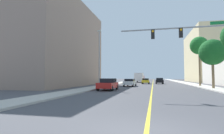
{
  "coord_description": "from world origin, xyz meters",
  "views": [
    {
      "loc": [
        0.24,
        -5.74,
        1.75
      ],
      "look_at": [
        -5.16,
        17.76,
        3.04
      ],
      "focal_mm": 29.11,
      "sensor_mm": 36.0,
      "label": 1
    }
  ],
  "objects_px": {
    "traffic_signal_mast": "(203,41)",
    "palm_far": "(199,46)",
    "car_yellow": "(146,81)",
    "car_black": "(159,81)",
    "car_white": "(130,82)",
    "delivery_truck": "(139,77)",
    "car_red": "(108,84)",
    "street_lamp": "(99,56)",
    "palm_mid": "(212,52)"
  },
  "relations": [
    {
      "from": "traffic_signal_mast",
      "to": "palm_far",
      "type": "xyz_separation_m",
      "value": [
        3.82,
        18.15,
        2.39
      ]
    },
    {
      "from": "car_yellow",
      "to": "car_black",
      "type": "xyz_separation_m",
      "value": [
        3.27,
        0.56,
        0.05
      ]
    },
    {
      "from": "car_white",
      "to": "car_yellow",
      "type": "xyz_separation_m",
      "value": [
        2.3,
        12.44,
        -0.03
      ]
    },
    {
      "from": "car_white",
      "to": "traffic_signal_mast",
      "type": "bearing_deg",
      "value": -60.11
    },
    {
      "from": "car_yellow",
      "to": "delivery_truck",
      "type": "xyz_separation_m",
      "value": [
        -2.46,
        12.04,
        0.85
      ]
    },
    {
      "from": "car_black",
      "to": "car_red",
      "type": "relative_size",
      "value": 1.03
    },
    {
      "from": "car_black",
      "to": "traffic_signal_mast",
      "type": "bearing_deg",
      "value": -85.7
    },
    {
      "from": "car_yellow",
      "to": "delivery_truck",
      "type": "distance_m",
      "value": 12.32
    },
    {
      "from": "street_lamp",
      "to": "car_white",
      "type": "bearing_deg",
      "value": 61.66
    },
    {
      "from": "street_lamp",
      "to": "palm_far",
      "type": "xyz_separation_m",
      "value": [
        15.98,
        8.88,
        2.35
      ]
    },
    {
      "from": "street_lamp",
      "to": "delivery_truck",
      "type": "distance_m",
      "value": 31.79
    },
    {
      "from": "car_black",
      "to": "car_red",
      "type": "height_order",
      "value": "car_red"
    },
    {
      "from": "palm_far",
      "to": "car_red",
      "type": "bearing_deg",
      "value": -138.46
    },
    {
      "from": "palm_mid",
      "to": "car_white",
      "type": "bearing_deg",
      "value": 157.35
    },
    {
      "from": "car_yellow",
      "to": "car_black",
      "type": "distance_m",
      "value": 3.32
    },
    {
      "from": "car_black",
      "to": "palm_far",
      "type": "bearing_deg",
      "value": -60.14
    },
    {
      "from": "car_yellow",
      "to": "palm_far",
      "type": "bearing_deg",
      "value": -45.32
    },
    {
      "from": "palm_far",
      "to": "street_lamp",
      "type": "bearing_deg",
      "value": -150.94
    },
    {
      "from": "palm_mid",
      "to": "palm_far",
      "type": "height_order",
      "value": "palm_far"
    },
    {
      "from": "traffic_signal_mast",
      "to": "car_white",
      "type": "bearing_deg",
      "value": 117.48
    },
    {
      "from": "traffic_signal_mast",
      "to": "delivery_truck",
      "type": "distance_m",
      "value": 41.71
    },
    {
      "from": "delivery_truck",
      "to": "car_black",
      "type": "bearing_deg",
      "value": -61.27
    },
    {
      "from": "traffic_signal_mast",
      "to": "car_red",
      "type": "bearing_deg",
      "value": 149.13
    },
    {
      "from": "palm_mid",
      "to": "delivery_truck",
      "type": "distance_m",
      "value": 32.35
    },
    {
      "from": "street_lamp",
      "to": "traffic_signal_mast",
      "type": "bearing_deg",
      "value": -37.34
    },
    {
      "from": "traffic_signal_mast",
      "to": "delivery_truck",
      "type": "xyz_separation_m",
      "value": [
        -8.58,
        40.68,
        -3.3
      ]
    },
    {
      "from": "car_black",
      "to": "delivery_truck",
      "type": "height_order",
      "value": "delivery_truck"
    },
    {
      "from": "car_red",
      "to": "car_white",
      "type": "bearing_deg",
      "value": -97.25
    },
    {
      "from": "palm_mid",
      "to": "car_white",
      "type": "xyz_separation_m",
      "value": [
        -12.32,
        5.14,
        -4.43
      ]
    },
    {
      "from": "car_yellow",
      "to": "delivery_truck",
      "type": "bearing_deg",
      "value": 102.75
    },
    {
      "from": "traffic_signal_mast",
      "to": "car_yellow",
      "type": "relative_size",
      "value": 2.59
    },
    {
      "from": "car_yellow",
      "to": "car_black",
      "type": "bearing_deg",
      "value": 10.87
    },
    {
      "from": "traffic_signal_mast",
      "to": "car_red",
      "type": "distance_m",
      "value": 12.29
    },
    {
      "from": "car_white",
      "to": "car_red",
      "type": "xyz_separation_m",
      "value": [
        -1.53,
        -10.25,
        0.06
      ]
    },
    {
      "from": "palm_far",
      "to": "car_yellow",
      "type": "bearing_deg",
      "value": 133.48
    },
    {
      "from": "street_lamp",
      "to": "car_red",
      "type": "bearing_deg",
      "value": -56.48
    },
    {
      "from": "car_white",
      "to": "car_red",
      "type": "relative_size",
      "value": 1.16
    },
    {
      "from": "palm_far",
      "to": "car_white",
      "type": "height_order",
      "value": "palm_far"
    },
    {
      "from": "palm_far",
      "to": "delivery_truck",
      "type": "height_order",
      "value": "palm_far"
    },
    {
      "from": "street_lamp",
      "to": "palm_mid",
      "type": "relative_size",
      "value": 1.26
    },
    {
      "from": "traffic_signal_mast",
      "to": "palm_far",
      "type": "height_order",
      "value": "palm_far"
    },
    {
      "from": "palm_mid",
      "to": "palm_far",
      "type": "xyz_separation_m",
      "value": [
        -0.07,
        7.1,
        2.09
      ]
    },
    {
      "from": "car_red",
      "to": "delivery_truck",
      "type": "xyz_separation_m",
      "value": [
        1.37,
        34.73,
        0.76
      ]
    },
    {
      "from": "street_lamp",
      "to": "palm_far",
      "type": "distance_m",
      "value": 18.43
    },
    {
      "from": "palm_mid",
      "to": "car_red",
      "type": "xyz_separation_m",
      "value": [
        -13.85,
        -5.11,
        -4.36
      ]
    },
    {
      "from": "car_white",
      "to": "car_yellow",
      "type": "height_order",
      "value": "car_white"
    },
    {
      "from": "car_red",
      "to": "palm_mid",
      "type": "bearing_deg",
      "value": -158.52
    },
    {
      "from": "car_yellow",
      "to": "car_red",
      "type": "relative_size",
      "value": 1.0
    },
    {
      "from": "palm_far",
      "to": "car_red",
      "type": "distance_m",
      "value": 19.5
    },
    {
      "from": "traffic_signal_mast",
      "to": "car_yellow",
      "type": "bearing_deg",
      "value": 102.07
    }
  ]
}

